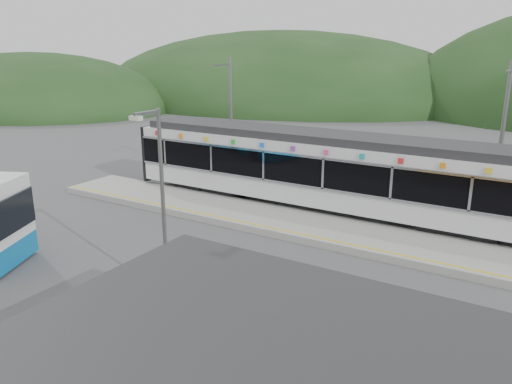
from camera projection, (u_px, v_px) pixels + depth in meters
The scene contains 8 objects.
ground at pixel (258, 254), 18.84m from camera, with size 120.00×120.00×0.00m, color #4C4C4F.
hills at pixel (457, 241), 20.08m from camera, with size 146.00×149.00×26.00m.
platform at pixel (298, 225), 21.51m from camera, with size 26.00×3.20×0.30m, color #9E9E99.
yellow_line at pixel (283, 230), 20.40m from camera, with size 26.00×0.10×0.01m, color yellow.
train at pixel (327, 169), 23.14m from camera, with size 20.44×3.01×3.74m.
catenary_mast_west at pixel (231, 118), 28.35m from camera, with size 0.18×1.80×7.00m.
catenary_mast_east at pixel (501, 141), 21.34m from camera, with size 0.18×1.80×7.00m.
lamp_post at pixel (159, 190), 14.57m from camera, with size 0.35×1.03×5.85m.
Camera 1 is at (9.02, -14.93, 7.49)m, focal length 35.00 mm.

